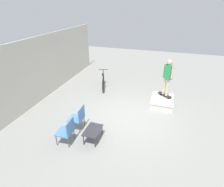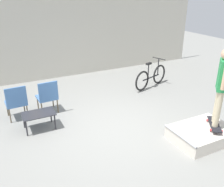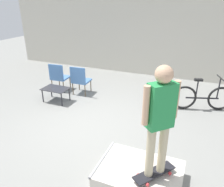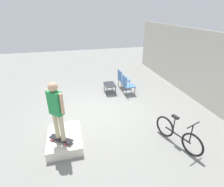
{
  "view_description": "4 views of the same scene",
  "coord_description": "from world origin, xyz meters",
  "px_view_note": "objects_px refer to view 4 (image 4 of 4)",
  "views": [
    {
      "loc": [
        -6.0,
        -1.17,
        4.35
      ],
      "look_at": [
        0.28,
        0.81,
        0.89
      ],
      "focal_mm": 28.0,
      "sensor_mm": 36.0,
      "label": 1
    },
    {
      "loc": [
        -2.47,
        -4.73,
        3.26
      ],
      "look_at": [
        0.11,
        0.4,
        0.81
      ],
      "focal_mm": 40.0,
      "sensor_mm": 36.0,
      "label": 2
    },
    {
      "loc": [
        2.24,
        -4.06,
        2.9
      ],
      "look_at": [
        0.39,
        0.41,
        0.79
      ],
      "focal_mm": 35.0,
      "sensor_mm": 36.0,
      "label": 3
    },
    {
      "loc": [
        6.02,
        -0.89,
        3.75
      ],
      "look_at": [
        0.31,
        0.53,
        0.89
      ],
      "focal_mm": 28.0,
      "sensor_mm": 36.0,
      "label": 4
    }
  ],
  "objects_px": {
    "person_skater": "(56,108)",
    "patio_chair_left": "(122,78)",
    "patio_chair_right": "(127,84)",
    "skate_ramp_box": "(65,139)",
    "bicycle": "(178,134)",
    "skateboard_on_ramp": "(61,139)",
    "coffee_table": "(110,85)"
  },
  "relations": [
    {
      "from": "skateboard_on_ramp",
      "to": "coffee_table",
      "type": "relative_size",
      "value": 0.91
    },
    {
      "from": "skate_ramp_box",
      "to": "skateboard_on_ramp",
      "type": "xyz_separation_m",
      "value": [
        0.25,
        -0.08,
        0.23
      ]
    },
    {
      "from": "skateboard_on_ramp",
      "to": "coffee_table",
      "type": "distance_m",
      "value": 4.16
    },
    {
      "from": "skate_ramp_box",
      "to": "patio_chair_left",
      "type": "relative_size",
      "value": 1.47
    },
    {
      "from": "person_skater",
      "to": "skate_ramp_box",
      "type": "bearing_deg",
      "value": 117.04
    },
    {
      "from": "skate_ramp_box",
      "to": "bicycle",
      "type": "bearing_deg",
      "value": 75.36
    },
    {
      "from": "person_skater",
      "to": "bicycle",
      "type": "height_order",
      "value": "person_skater"
    },
    {
      "from": "coffee_table",
      "to": "patio_chair_left",
      "type": "height_order",
      "value": "patio_chair_left"
    },
    {
      "from": "skateboard_on_ramp",
      "to": "bicycle",
      "type": "relative_size",
      "value": 0.44
    },
    {
      "from": "person_skater",
      "to": "patio_chair_right",
      "type": "bearing_deg",
      "value": 90.07
    },
    {
      "from": "skateboard_on_ramp",
      "to": "bicycle",
      "type": "height_order",
      "value": "bicycle"
    },
    {
      "from": "skate_ramp_box",
      "to": "patio_chair_left",
      "type": "xyz_separation_m",
      "value": [
        -3.65,
        2.94,
        0.38
      ]
    },
    {
      "from": "person_skater",
      "to": "patio_chair_left",
      "type": "distance_m",
      "value": 5.01
    },
    {
      "from": "skateboard_on_ramp",
      "to": "patio_chair_right",
      "type": "bearing_deg",
      "value": 82.3
    },
    {
      "from": "skate_ramp_box",
      "to": "skateboard_on_ramp",
      "type": "distance_m",
      "value": 0.35
    },
    {
      "from": "person_skater",
      "to": "patio_chair_left",
      "type": "height_order",
      "value": "person_skater"
    },
    {
      "from": "patio_chair_left",
      "to": "patio_chair_right",
      "type": "height_order",
      "value": "same"
    },
    {
      "from": "patio_chair_left",
      "to": "bicycle",
      "type": "relative_size",
      "value": 0.59
    },
    {
      "from": "skateboard_on_ramp",
      "to": "coffee_table",
      "type": "bearing_deg",
      "value": 93.85
    },
    {
      "from": "skate_ramp_box",
      "to": "bicycle",
      "type": "xyz_separation_m",
      "value": [
        0.86,
        3.3,
        0.22
      ]
    },
    {
      "from": "person_skater",
      "to": "bicycle",
      "type": "bearing_deg",
      "value": 34.22
    },
    {
      "from": "skateboard_on_ramp",
      "to": "patio_chair_left",
      "type": "distance_m",
      "value": 4.94
    },
    {
      "from": "coffee_table",
      "to": "bicycle",
      "type": "relative_size",
      "value": 0.48
    },
    {
      "from": "skate_ramp_box",
      "to": "patio_chair_left",
      "type": "distance_m",
      "value": 4.7
    },
    {
      "from": "skate_ramp_box",
      "to": "bicycle",
      "type": "distance_m",
      "value": 3.42
    },
    {
      "from": "skateboard_on_ramp",
      "to": "coffee_table",
      "type": "height_order",
      "value": "coffee_table"
    },
    {
      "from": "coffee_table",
      "to": "skateboard_on_ramp",
      "type": "bearing_deg",
      "value": -32.84
    },
    {
      "from": "coffee_table",
      "to": "bicycle",
      "type": "bearing_deg",
      "value": 15.29
    },
    {
      "from": "skate_ramp_box",
      "to": "patio_chair_left",
      "type": "bearing_deg",
      "value": 141.14
    },
    {
      "from": "patio_chair_left",
      "to": "patio_chair_right",
      "type": "bearing_deg",
      "value": 177.04
    },
    {
      "from": "skateboard_on_ramp",
      "to": "patio_chair_right",
      "type": "height_order",
      "value": "patio_chair_right"
    },
    {
      "from": "patio_chair_left",
      "to": "skateboard_on_ramp",
      "type": "bearing_deg",
      "value": 139.29
    }
  ]
}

